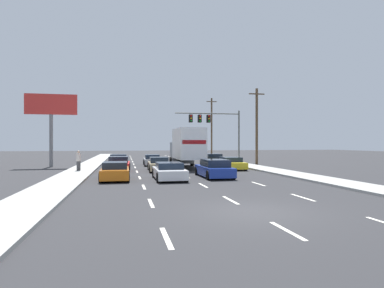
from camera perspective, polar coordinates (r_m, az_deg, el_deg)
name	(u,v)px	position (r m, az deg, el deg)	size (l,w,h in m)	color
ground_plane	(166,165)	(36.45, -4.60, -3.67)	(140.00, 140.00, 0.00)	#2B2B2D
sidewalk_right	(252,167)	(33.64, 10.42, -3.88)	(2.40, 80.00, 0.14)	#9E9E99
sidewalk_left	(83,169)	(31.40, -18.41, -4.18)	(2.40, 80.00, 0.14)	#9E9E99
lane_markings	(169,167)	(33.86, -4.06, -3.96)	(6.94, 62.00, 0.01)	silver
car_navy	(119,160)	(36.49, -12.57, -2.77)	(2.10, 4.17, 1.23)	#141E4C
car_red	(119,164)	(29.09, -12.55, -3.48)	(2.00, 4.36, 1.31)	red
car_orange	(115,171)	(22.55, -13.17, -4.64)	(1.89, 4.25, 1.20)	orange
car_silver	(152,160)	(36.34, -6.96, -2.82)	(1.91, 4.40, 1.18)	#B7BABF
car_tan	(159,165)	(29.02, -5.77, -3.58)	(1.95, 4.63, 1.21)	tan
car_white	(169,171)	(22.18, -4.00, -4.77)	(1.99, 4.42, 1.15)	white
box_truck	(187,146)	(32.19, -0.93, -0.39)	(2.63, 7.96, 3.82)	white
car_blue	(214,169)	(23.59, 3.87, -4.34)	(1.96, 4.56, 1.29)	#1E389E
car_black	(212,160)	(36.79, 3.57, -2.74)	(1.93, 4.58, 1.26)	black
car_yellow	(230,164)	(30.87, 6.63, -3.39)	(2.01, 4.54, 1.14)	yellow
traffic_signal_mast	(210,122)	(40.74, 3.14, 3.81)	(8.23, 0.69, 6.51)	#595B56
utility_pole_mid	(257,126)	(37.06, 11.15, 3.15)	(1.80, 0.28, 8.47)	brown
utility_pole_far	(212,127)	(56.38, 3.42, 2.98)	(1.80, 0.28, 10.12)	brown
roadside_billboard	(51,113)	(36.85, -23.22, 4.93)	(5.11, 0.36, 7.48)	slate
pedestrian_near_corner	(79,161)	(29.23, -19.06, -2.73)	(0.38, 0.38, 1.67)	#3F3F42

